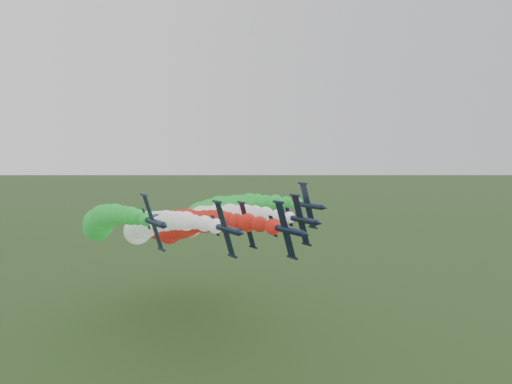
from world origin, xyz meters
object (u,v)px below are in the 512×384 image
(jet_inner_right, at_px, (201,221))
(jet_lead, at_px, (184,227))
(jet_outer_left, at_px, (101,222))
(jet_inner_left, at_px, (146,227))
(jet_trail, at_px, (170,224))
(jet_outer_right, at_px, (212,211))

(jet_inner_right, bearing_deg, jet_lead, -134.99)
(jet_lead, height_order, jet_outer_left, jet_outer_left)
(jet_inner_left, relative_size, jet_outer_left, 1.00)
(jet_lead, distance_m, jet_trail, 24.94)
(jet_inner_right, distance_m, jet_outer_right, 13.74)
(jet_inner_right, bearing_deg, jet_trail, 106.51)
(jet_inner_right, height_order, jet_outer_left, jet_outer_left)
(jet_lead, xyz_separation_m, jet_inner_right, (9.79, 9.79, -0.25))
(jet_trail, bearing_deg, jet_outer_right, -17.01)
(jet_outer_left, relative_size, jet_outer_right, 1.00)
(jet_outer_left, relative_size, jet_trail, 1.00)
(jet_lead, bearing_deg, jet_outer_right, 46.88)
(jet_lead, bearing_deg, jet_outer_left, 139.24)
(jet_outer_right, bearing_deg, jet_inner_left, -158.06)
(jet_lead, xyz_separation_m, jet_outer_right, (18.81, 20.09, 0.97))
(jet_lead, height_order, jet_trail, jet_lead)
(jet_lead, xyz_separation_m, jet_inner_left, (-7.70, 9.41, -0.63))
(jet_inner_right, distance_m, jet_trail, 15.19)
(jet_lead, distance_m, jet_outer_right, 27.54)
(jet_outer_right, relative_size, jet_trail, 1.00)
(jet_outer_left, bearing_deg, jet_trail, 18.37)
(jet_outer_left, bearing_deg, jet_lead, -40.76)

